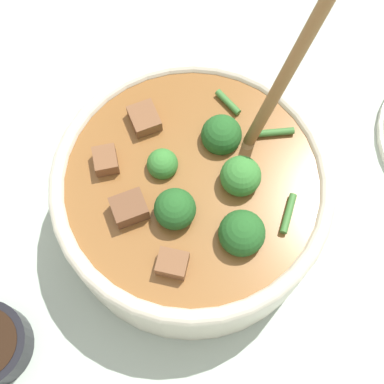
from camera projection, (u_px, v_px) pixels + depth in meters
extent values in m
plane|color=#ADBCAD|center=(192.00, 214.00, 0.61)|extent=(4.00, 4.00, 0.00)
cylinder|color=beige|center=(192.00, 199.00, 0.56)|extent=(0.28, 0.28, 0.09)
torus|color=beige|center=(192.00, 181.00, 0.52)|extent=(0.28, 0.28, 0.02)
cylinder|color=brown|center=(192.00, 192.00, 0.55)|extent=(0.26, 0.26, 0.06)
sphere|color=#235B23|center=(175.00, 209.00, 0.49)|extent=(0.04, 0.04, 0.04)
cylinder|color=#6B9956|center=(176.00, 219.00, 0.52)|extent=(0.01, 0.01, 0.02)
sphere|color=#235B23|center=(242.00, 233.00, 0.49)|extent=(0.04, 0.04, 0.04)
cylinder|color=#6B9956|center=(239.00, 243.00, 0.51)|extent=(0.02, 0.02, 0.02)
sphere|color=#387F33|center=(241.00, 176.00, 0.51)|extent=(0.04, 0.04, 0.04)
cylinder|color=#6B9956|center=(238.00, 188.00, 0.53)|extent=(0.01, 0.01, 0.02)
sphere|color=#387F33|center=(162.00, 164.00, 0.52)|extent=(0.03, 0.03, 0.03)
cylinder|color=#6B9956|center=(164.00, 173.00, 0.54)|extent=(0.01, 0.01, 0.01)
sphere|color=#235B23|center=(221.00, 135.00, 0.53)|extent=(0.04, 0.04, 0.04)
cylinder|color=#6B9956|center=(220.00, 149.00, 0.56)|extent=(0.01, 0.01, 0.02)
cube|color=brown|center=(129.00, 209.00, 0.50)|extent=(0.04, 0.04, 0.02)
cube|color=brown|center=(106.00, 162.00, 0.52)|extent=(0.03, 0.03, 0.02)
cube|color=brown|center=(145.00, 121.00, 0.54)|extent=(0.04, 0.04, 0.02)
cube|color=brown|center=(172.00, 264.00, 0.48)|extent=(0.02, 0.03, 0.02)
cylinder|color=#3D7533|center=(272.00, 132.00, 0.53)|extent=(0.02, 0.04, 0.01)
cylinder|color=#3D7533|center=(228.00, 102.00, 0.55)|extent=(0.03, 0.03, 0.01)
cylinder|color=#3D7533|center=(288.00, 213.00, 0.50)|extent=(0.04, 0.01, 0.01)
ellipsoid|color=olive|center=(248.00, 144.00, 0.54)|extent=(0.04, 0.03, 0.01)
cylinder|color=olive|center=(287.00, 72.00, 0.46)|extent=(0.06, 0.06, 0.20)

